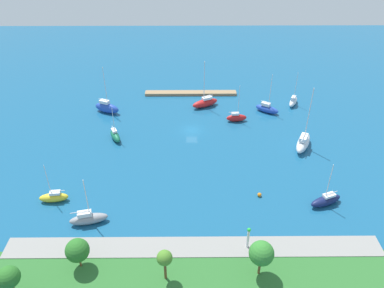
# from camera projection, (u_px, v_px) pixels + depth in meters

# --- Properties ---
(water) EXTENTS (160.00, 160.00, 0.00)m
(water) POSITION_uv_depth(u_px,v_px,m) (192.00, 130.00, 85.23)
(water) COLOR #19567F
(water) RESTS_ON ground
(pier_dock) EXTENTS (23.96, 2.20, 0.71)m
(pier_dock) POSITION_uv_depth(u_px,v_px,m) (191.00, 93.00, 100.18)
(pier_dock) COLOR #997A56
(pier_dock) RESTS_ON ground
(breakwater) EXTENTS (55.14, 3.88, 1.25)m
(breakwater) POSITION_uv_depth(u_px,v_px,m) (193.00, 250.00, 56.06)
(breakwater) COLOR gray
(breakwater) RESTS_ON ground
(shoreline_park) EXTENTS (61.29, 9.28, 1.15)m
(shoreline_park) POSITION_uv_depth(u_px,v_px,m) (194.00, 280.00, 51.67)
(shoreline_park) COLOR #2D6B2D
(shoreline_park) RESTS_ON ground
(harbor_beacon) EXTENTS (0.56, 0.56, 3.73)m
(harbor_beacon) POSITION_uv_depth(u_px,v_px,m) (248.00, 236.00, 54.57)
(harbor_beacon) COLOR silver
(harbor_beacon) RESTS_ON breakwater
(park_tree_center) EXTENTS (2.09, 2.09, 5.07)m
(park_tree_center) POSITION_uv_depth(u_px,v_px,m) (165.00, 258.00, 49.18)
(park_tree_center) COLOR brown
(park_tree_center) RESTS_ON shoreline_park
(park_tree_mideast) EXTENTS (3.36, 3.36, 5.71)m
(park_tree_mideast) POSITION_uv_depth(u_px,v_px,m) (261.00, 253.00, 49.75)
(park_tree_mideast) COLOR brown
(park_tree_mideast) RESTS_ON shoreline_park
(park_tree_midwest) EXTENTS (3.28, 3.28, 4.79)m
(park_tree_midwest) POSITION_uv_depth(u_px,v_px,m) (77.00, 250.00, 51.27)
(park_tree_midwest) COLOR brown
(park_tree_midwest) RESTS_ON shoreline_park
(park_tree_east) EXTENTS (2.89, 2.89, 5.20)m
(park_tree_east) POSITION_uv_depth(u_px,v_px,m) (9.00, 277.00, 47.00)
(park_tree_east) COLOR brown
(park_tree_east) RESTS_ON shoreline_park
(sailboat_red_lone_south) EXTENTS (4.84, 1.83, 9.02)m
(sailboat_red_lone_south) POSITION_uv_depth(u_px,v_px,m) (236.00, 117.00, 88.13)
(sailboat_red_lone_south) COLOR red
(sailboat_red_lone_south) RESTS_ON water
(sailboat_blue_near_pier) EXTENTS (5.89, 4.79, 9.87)m
(sailboat_blue_near_pier) POSITION_uv_depth(u_px,v_px,m) (267.00, 109.00, 91.73)
(sailboat_blue_near_pier) COLOR #2347B2
(sailboat_blue_near_pier) RESTS_ON water
(sailboat_white_west_end) EXTENTS (5.44, 7.87, 13.45)m
(sailboat_white_west_end) POSITION_uv_depth(u_px,v_px,m) (303.00, 142.00, 78.76)
(sailboat_white_west_end) COLOR white
(sailboat_white_west_end) RESTS_ON water
(sailboat_gray_east_end) EXTENTS (6.32, 3.05, 8.80)m
(sailboat_gray_east_end) POSITION_uv_depth(u_px,v_px,m) (88.00, 218.00, 60.87)
(sailboat_gray_east_end) COLOR gray
(sailboat_gray_east_end) RESTS_ON water
(sailboat_navy_inner_mooring) EXTENTS (6.13, 3.86, 8.52)m
(sailboat_navy_inner_mooring) POSITION_uv_depth(u_px,v_px,m) (326.00, 200.00, 64.56)
(sailboat_navy_inner_mooring) COLOR #141E4C
(sailboat_navy_inner_mooring) RESTS_ON water
(sailboat_yellow_outer_mooring) EXTENTS (5.03, 2.14, 7.76)m
(sailboat_yellow_outer_mooring) POSITION_uv_depth(u_px,v_px,m) (54.00, 197.00, 65.29)
(sailboat_yellow_outer_mooring) COLOR yellow
(sailboat_yellow_outer_mooring) RESTS_ON water
(sailboat_green_lone_north) EXTENTS (3.53, 5.08, 7.76)m
(sailboat_green_lone_north) POSITION_uv_depth(u_px,v_px,m) (115.00, 135.00, 81.59)
(sailboat_green_lone_north) COLOR #19724C
(sailboat_green_lone_north) RESTS_ON water
(sailboat_red_by_breakwater) EXTENTS (7.05, 4.97, 11.86)m
(sailboat_red_by_breakwater) POSITION_uv_depth(u_px,v_px,m) (205.00, 103.00, 94.05)
(sailboat_red_by_breakwater) COLOR red
(sailboat_red_by_breakwater) RESTS_ON water
(sailboat_blue_far_south) EXTENTS (6.72, 4.47, 11.67)m
(sailboat_blue_far_south) POSITION_uv_depth(u_px,v_px,m) (107.00, 107.00, 91.47)
(sailboat_blue_far_south) COLOR #2347B2
(sailboat_blue_far_south) RESTS_ON water
(sailboat_white_far_north) EXTENTS (3.62, 5.21, 8.50)m
(sailboat_white_far_north) POSITION_uv_depth(u_px,v_px,m) (293.00, 101.00, 94.90)
(sailboat_white_far_north) COLOR white
(sailboat_white_far_north) RESTS_ON water
(mooring_buoy_orange) EXTENTS (0.73, 0.73, 0.73)m
(mooring_buoy_orange) POSITION_uv_depth(u_px,v_px,m) (259.00, 195.00, 66.58)
(mooring_buoy_orange) COLOR orange
(mooring_buoy_orange) RESTS_ON water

